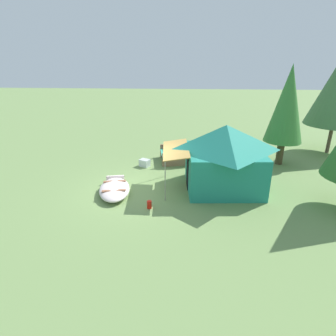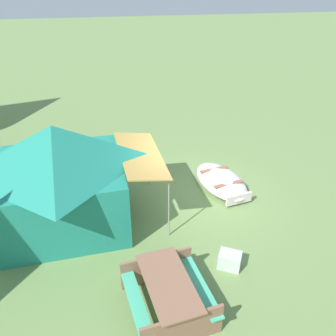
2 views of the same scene
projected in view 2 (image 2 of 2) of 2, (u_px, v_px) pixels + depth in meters
ground_plane at (193, 196)px, 10.25m from camera, size 80.00×80.00×0.00m
beached_rowboat at (221, 181)px, 10.60m from camera, size 2.43×1.64×0.39m
canvas_cabin_tent at (60, 175)px, 8.58m from camera, size 3.32×4.33×2.72m
picnic_table at (168, 292)px, 6.69m from camera, size 1.94×1.77×0.76m
cooler_box at (230, 260)px, 7.80m from camera, size 0.56×0.60×0.36m
fuel_can at (164, 169)px, 11.34m from camera, size 0.23×0.23×0.29m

